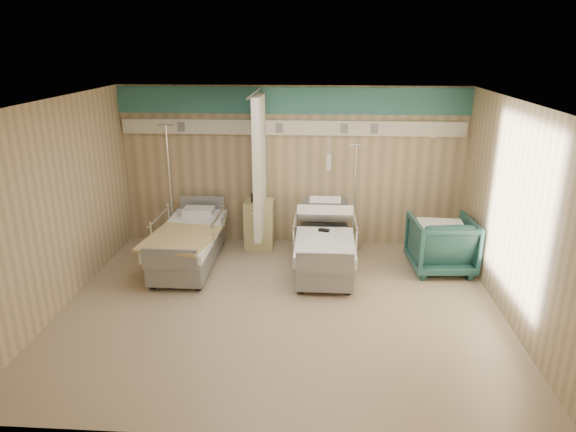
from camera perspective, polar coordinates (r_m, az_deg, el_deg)
The scene contains 13 objects.
ground at distance 7.23m, azimuth -0.81°, elevation -10.05°, with size 6.00×5.00×0.00m, color tan.
room_walls at distance 6.79m, azimuth -0.97°, elevation 4.93°, with size 6.04×5.04×2.82m.
bed_right at distance 8.25m, azimuth 4.06°, elevation -3.88°, with size 1.00×2.16×0.63m, color white, non-canonical shape.
bed_left at distance 8.52m, azimuth -10.93°, elevation -3.44°, with size 1.00×2.16×0.63m, color white, non-canonical shape.
bedside_cabinet at distance 9.11m, azimuth -3.19°, elevation -0.88°, with size 0.50×0.48×0.85m, color #CABD7E.
visitor_armchair at distance 8.51m, azimuth 16.65°, elevation -3.00°, with size 0.95×0.98×0.89m, color #1B4543.
waffle_blanket at distance 8.32m, azimuth 16.75°, elevation 0.04°, with size 0.69×0.62×0.08m, color white.
iv_stand_right at distance 9.10m, azimuth 7.20°, elevation -1.30°, with size 0.34×0.34×1.88m.
iv_stand_left at distance 9.31m, azimuth -12.67°, elevation -0.74°, with size 0.39×0.39×2.20m.
call_remote at distance 8.17m, azimuth 4.02°, elevation -1.58°, with size 0.17×0.08×0.04m, color black.
tan_blanket at distance 7.98m, azimuth -11.95°, elevation -2.46°, with size 0.97×1.22×0.04m, color tan.
toiletry_bag at distance 8.95m, azimuth -3.35°, elevation 2.05°, with size 0.24×0.15×0.13m, color black.
white_cup at distance 9.07m, azimuth -3.55°, elevation 2.27°, with size 0.09×0.09×0.13m, color white.
Camera 1 is at (0.51, -6.32, 3.49)m, focal length 32.00 mm.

